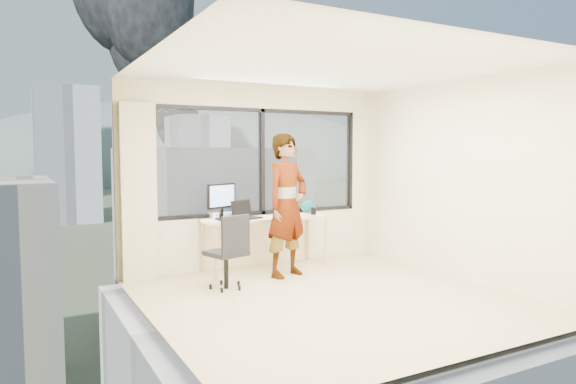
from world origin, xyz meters
TOP-DOWN VIEW (x-y plane):
  - floor at (0.00, 0.00)m, footprint 4.00×4.00m
  - ceiling at (0.00, 0.00)m, footprint 4.00×4.00m
  - wall_front at (0.00, -2.00)m, footprint 4.00×0.01m
  - wall_left at (-2.00, 0.00)m, footprint 0.01×4.00m
  - wall_right at (2.00, 0.00)m, footprint 0.01×4.00m
  - window_wall at (0.05, 2.00)m, footprint 3.30×0.16m
  - curtain at (-1.72, 1.88)m, footprint 0.45×0.14m
  - desk at (0.00, 1.66)m, footprint 1.80×0.60m
  - chair at (-0.89, 0.95)m, footprint 0.59×0.59m
  - person at (0.08, 1.17)m, footprint 0.81×0.66m
  - monitor at (-0.63, 1.74)m, footprint 0.50×0.28m
  - game_console at (-0.57, 1.90)m, footprint 0.33×0.28m
  - laptop at (-0.30, 1.62)m, footprint 0.46×0.47m
  - cellphone at (-0.71, 1.55)m, footprint 0.10×0.05m
  - pen_cup at (0.74, 1.59)m, footprint 0.10×0.10m
  - handbag at (0.80, 1.84)m, footprint 0.27×0.17m
  - exterior_ground at (0.00, 120.00)m, footprint 400.00×400.00m
  - near_bldg_b at (12.00, 38.00)m, footprint 14.00×13.00m
  - near_bldg_c at (30.00, 28.00)m, footprint 12.00×10.00m
  - far_tower_b at (8.00, 120.00)m, footprint 13.00×13.00m
  - far_tower_c at (45.00, 140.00)m, footprint 15.00×15.00m
  - hill_b at (100.00, 320.00)m, footprint 300.00×220.00m
  - tree_c at (22.00, 40.00)m, footprint 8.40×8.40m
  - smoke_plume_b at (55.00, 170.00)m, footprint 30.00×18.00m

SIDE VIEW (x-z plane):
  - exterior_ground at x=0.00m, z-range -14.02..-13.98m
  - hill_b at x=100.00m, z-range -62.00..34.00m
  - near_bldg_c at x=30.00m, z-range -14.00..-4.00m
  - tree_c at x=22.00m, z-range -14.00..-4.00m
  - near_bldg_b at x=12.00m, z-range -14.00..2.00m
  - far_tower_c at x=45.00m, z-range -14.00..12.00m
  - floor at x=0.00m, z-range -0.01..0.01m
  - desk at x=0.00m, z-range 0.00..0.75m
  - chair at x=-0.89m, z-range 0.00..0.94m
  - cellphone at x=-0.71m, z-range 0.75..0.76m
  - game_console at x=-0.57m, z-range 0.75..0.83m
  - pen_cup at x=0.74m, z-range 0.75..0.86m
  - handbag at x=0.80m, z-range 0.75..0.94m
  - laptop at x=-0.30m, z-range 0.75..0.98m
  - person at x=0.08m, z-range 0.00..1.91m
  - monitor at x=-0.63m, z-range 0.75..1.25m
  - far_tower_b at x=8.00m, z-range -14.00..16.00m
  - curtain at x=-1.72m, z-range 0.00..2.30m
  - wall_front at x=0.00m, z-range 0.00..2.60m
  - wall_left at x=-2.00m, z-range 0.00..2.60m
  - wall_right at x=2.00m, z-range 0.00..2.60m
  - window_wall at x=0.05m, z-range 0.75..2.30m
  - ceiling at x=0.00m, z-range 2.60..2.60m
  - smoke_plume_b at x=55.00m, z-range -8.00..62.00m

